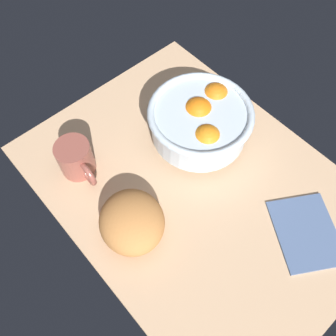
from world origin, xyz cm
name	(u,v)px	position (x,y,z in cm)	size (l,w,h in cm)	color
ground_plane	(195,187)	(0.00, 0.00, -1.50)	(72.66, 53.67, 3.00)	#D8AE84
fruit_bowl	(201,121)	(8.46, -9.33, 6.09)	(22.95, 22.95, 10.42)	silver
bread_loaf	(132,222)	(0.88, 16.32, 3.83)	(13.83, 12.68, 7.66)	#C98143
napkin_folded	(306,232)	(-22.70, -9.03, 0.49)	(15.31, 11.94, 0.98)	slate
mug	(76,159)	(19.63, 16.34, 4.02)	(11.58, 7.50, 8.05)	#995044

